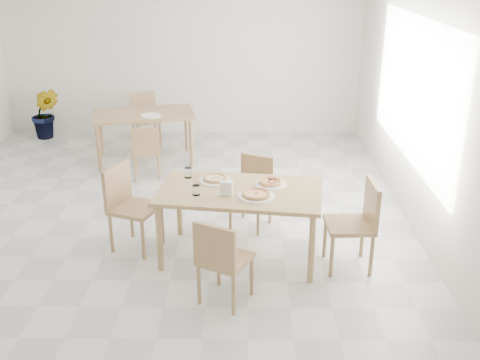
{
  "coord_description": "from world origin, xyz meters",
  "views": [
    {
      "loc": [
        1.11,
        -5.94,
        2.93
      ],
      "look_at": [
        1.04,
        -0.83,
        0.85
      ],
      "focal_mm": 42.0,
      "sensor_mm": 36.0,
      "label": 1
    }
  ],
  "objects_px": {
    "chair_west": "(128,201)",
    "tumbler_a": "(188,173)",
    "pizza_margherita": "(256,194)",
    "chair_back_n": "(145,115)",
    "pizza_mushroom": "(215,178)",
    "tumbler_b": "(196,190)",
    "chair_south": "(221,257)",
    "plate_pepperoni": "(270,184)",
    "plate_margherita": "(256,196)",
    "main_table": "(240,197)",
    "napkin_holder": "(226,189)",
    "chair_back_s": "(146,149)",
    "plate_empty": "(151,115)",
    "plate_mushroom": "(215,180)",
    "pizza_pepperoni": "(270,182)",
    "chair_north": "(253,186)",
    "chair_east": "(358,219)",
    "potted_plant": "(45,113)",
    "second_table": "(144,118)"
  },
  "relations": [
    {
      "from": "pizza_pepperoni",
      "to": "chair_north",
      "type": "bearing_deg",
      "value": 104.39
    },
    {
      "from": "plate_pepperoni",
      "to": "potted_plant",
      "type": "xyz_separation_m",
      "value": [
        -3.62,
        3.85,
        -0.33
      ]
    },
    {
      "from": "pizza_pepperoni",
      "to": "second_table",
      "type": "height_order",
      "value": "pizza_pepperoni"
    },
    {
      "from": "napkin_holder",
      "to": "chair_west",
      "type": "bearing_deg",
      "value": 169.81
    },
    {
      "from": "main_table",
      "to": "chair_south",
      "type": "xyz_separation_m",
      "value": [
        -0.15,
        -0.85,
        -0.2
      ]
    },
    {
      "from": "napkin_holder",
      "to": "plate_empty",
      "type": "distance_m",
      "value": 3.07
    },
    {
      "from": "chair_north",
      "to": "pizza_mushroom",
      "type": "distance_m",
      "value": 0.74
    },
    {
      "from": "second_table",
      "to": "chair_back_s",
      "type": "relative_size",
      "value": 2.08
    },
    {
      "from": "chair_back_n",
      "to": "chair_north",
      "type": "bearing_deg",
      "value": -81.25
    },
    {
      "from": "plate_margherita",
      "to": "pizza_mushroom",
      "type": "distance_m",
      "value": 0.57
    },
    {
      "from": "chair_back_s",
      "to": "plate_mushroom",
      "type": "bearing_deg",
      "value": 111.29
    },
    {
      "from": "chair_south",
      "to": "plate_pepperoni",
      "type": "xyz_separation_m",
      "value": [
        0.46,
        0.98,
        0.28
      ]
    },
    {
      "from": "pizza_pepperoni",
      "to": "potted_plant",
      "type": "bearing_deg",
      "value": 133.26
    },
    {
      "from": "main_table",
      "to": "pizza_pepperoni",
      "type": "xyz_separation_m",
      "value": [
        0.3,
        0.13,
        0.11
      ]
    },
    {
      "from": "chair_north",
      "to": "plate_margherita",
      "type": "height_order",
      "value": "chair_north"
    },
    {
      "from": "napkin_holder",
      "to": "plate_pepperoni",
      "type": "bearing_deg",
      "value": 40.04
    },
    {
      "from": "plate_mushroom",
      "to": "plate_pepperoni",
      "type": "xyz_separation_m",
      "value": [
        0.56,
        -0.09,
        0.0
      ]
    },
    {
      "from": "main_table",
      "to": "plate_empty",
      "type": "distance_m",
      "value": 3.0
    },
    {
      "from": "plate_mushroom",
      "to": "plate_pepperoni",
      "type": "relative_size",
      "value": 1.05
    },
    {
      "from": "plate_mushroom",
      "to": "chair_west",
      "type": "bearing_deg",
      "value": -178.98
    },
    {
      "from": "chair_back_n",
      "to": "pizza_mushroom",
      "type": "bearing_deg",
      "value": -90.89
    },
    {
      "from": "plate_mushroom",
      "to": "plate_margherita",
      "type": "bearing_deg",
      "value": -43.8
    },
    {
      "from": "pizza_pepperoni",
      "to": "plate_mushroom",
      "type": "bearing_deg",
      "value": 170.91
    },
    {
      "from": "pizza_pepperoni",
      "to": "tumbler_b",
      "type": "bearing_deg",
      "value": -160.24
    },
    {
      "from": "main_table",
      "to": "plate_empty",
      "type": "relative_size",
      "value": 5.93
    },
    {
      "from": "main_table",
      "to": "second_table",
      "type": "relative_size",
      "value": 1.08
    },
    {
      "from": "chair_back_s",
      "to": "napkin_holder",
      "type": "bearing_deg",
      "value": 109.81
    },
    {
      "from": "plate_margherita",
      "to": "plate_empty",
      "type": "distance_m",
      "value": 3.22
    },
    {
      "from": "pizza_margherita",
      "to": "chair_back_n",
      "type": "distance_m",
      "value": 4.24
    },
    {
      "from": "napkin_holder",
      "to": "main_table",
      "type": "bearing_deg",
      "value": 55.55
    },
    {
      "from": "plate_pepperoni",
      "to": "chair_back_n",
      "type": "bearing_deg",
      "value": 118.13
    },
    {
      "from": "chair_west",
      "to": "pizza_mushroom",
      "type": "xyz_separation_m",
      "value": [
        0.91,
        0.02,
        0.25
      ]
    },
    {
      "from": "plate_mushroom",
      "to": "chair_south",
      "type": "bearing_deg",
      "value": -84.57
    },
    {
      "from": "plate_pepperoni",
      "to": "napkin_holder",
      "type": "xyz_separation_m",
      "value": [
        -0.44,
        -0.27,
        0.06
      ]
    },
    {
      "from": "tumbler_a",
      "to": "tumbler_b",
      "type": "height_order",
      "value": "tumbler_a"
    },
    {
      "from": "chair_south",
      "to": "plate_pepperoni",
      "type": "bearing_deg",
      "value": -87.83
    },
    {
      "from": "plate_pepperoni",
      "to": "chair_back_n",
      "type": "distance_m",
      "value": 4.03
    },
    {
      "from": "plate_margherita",
      "to": "second_table",
      "type": "height_order",
      "value": "plate_margherita"
    },
    {
      "from": "chair_south",
      "to": "chair_back_s",
      "type": "relative_size",
      "value": 1.07
    },
    {
      "from": "pizza_mushroom",
      "to": "tumbler_b",
      "type": "bearing_deg",
      "value": -115.34
    },
    {
      "from": "main_table",
      "to": "napkin_holder",
      "type": "bearing_deg",
      "value": -124.89
    },
    {
      "from": "napkin_holder",
      "to": "chair_back_s",
      "type": "height_order",
      "value": "napkin_holder"
    },
    {
      "from": "main_table",
      "to": "chair_west",
      "type": "bearing_deg",
      "value": 177.97
    },
    {
      "from": "chair_west",
      "to": "tumbler_a",
      "type": "height_order",
      "value": "chair_west"
    },
    {
      "from": "pizza_margherita",
      "to": "pizza_pepperoni",
      "type": "bearing_deg",
      "value": 64.4
    },
    {
      "from": "main_table",
      "to": "chair_east",
      "type": "distance_m",
      "value": 1.18
    },
    {
      "from": "plate_mushroom",
      "to": "pizza_pepperoni",
      "type": "bearing_deg",
      "value": -9.09
    },
    {
      "from": "napkin_holder",
      "to": "potted_plant",
      "type": "distance_m",
      "value": 5.22
    },
    {
      "from": "chair_north",
      "to": "napkin_holder",
      "type": "bearing_deg",
      "value": -82.2
    },
    {
      "from": "chair_east",
      "to": "tumbler_b",
      "type": "bearing_deg",
      "value": -94.17
    }
  ]
}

